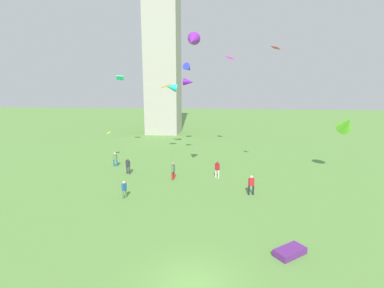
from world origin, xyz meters
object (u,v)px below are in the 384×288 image
at_px(kite_flying_1, 347,124).
at_px(kite_flying_7, 276,48).
at_px(kite_flying_8, 109,133).
at_px(person_4, 115,159).
at_px(kite_bundle_0, 290,252).
at_px(monument_obelisk, 162,2).
at_px(person_3, 128,165).
at_px(person_5, 217,168).
at_px(person_1, 173,170).
at_px(kite_flying_9, 166,86).
at_px(person_2, 251,184).
at_px(kite_flying_5, 171,87).
at_px(kite_flying_4, 189,82).
at_px(person_0, 124,189).
at_px(kite_flying_3, 193,40).
at_px(kite_flying_2, 120,78).
at_px(kite_flying_0, 188,68).
at_px(kite_flying_6, 230,58).

xyz_separation_m(kite_flying_1, kite_flying_7, (-8.12, -2.31, 7.46)).
bearing_deg(kite_flying_8, kite_flying_7, 54.31).
distance_m(person_4, kite_bundle_0, 24.10).
xyz_separation_m(monument_obelisk, kite_bundle_0, (16.82, -43.46, -25.86)).
relative_size(person_3, person_5, 0.98).
relative_size(person_1, kite_flying_9, 1.44).
distance_m(person_2, person_3, 13.93).
height_order(kite_flying_5, kite_flying_8, kite_flying_5).
xyz_separation_m(kite_flying_4, kite_flying_7, (9.33, -7.07, 3.03)).
height_order(kite_flying_8, kite_bundle_0, kite_flying_8).
distance_m(person_0, person_4, 10.86).
height_order(person_1, kite_flying_7, kite_flying_7).
bearing_deg(kite_flying_3, kite_flying_7, 32.38).
distance_m(kite_flying_2, kite_flying_4, 12.46).
relative_size(person_3, kite_flying_9, 1.42).
distance_m(person_1, person_3, 5.51).
bearing_deg(person_3, person_1, 17.10).
relative_size(kite_flying_4, kite_flying_5, 0.64).
xyz_separation_m(person_4, kite_flying_4, (8.58, 3.93, 9.22)).
bearing_deg(kite_flying_8, kite_flying_0, 109.05).
bearing_deg(kite_flying_5, person_5, 14.23).
xyz_separation_m(monument_obelisk, kite_flying_2, (-2.82, -16.95, -15.14)).
height_order(person_0, kite_flying_3, kite_flying_3).
distance_m(person_5, kite_flying_2, 22.01).
height_order(kite_flying_0, kite_flying_7, kite_flying_7).
xyz_separation_m(person_4, person_5, (12.55, -3.08, 0.06)).
bearing_deg(kite_flying_4, kite_flying_5, 38.25).
bearing_deg(person_5, kite_flying_6, -50.96).
xyz_separation_m(kite_flying_2, kite_flying_4, (11.07, -5.65, -0.72)).
relative_size(kite_flying_7, kite_flying_8, 1.13).
relative_size(person_1, kite_flying_0, 0.87).
height_order(person_5, kite_flying_6, kite_flying_6).
distance_m(kite_flying_1, kite_flying_5, 23.64).
distance_m(person_1, kite_flying_1, 18.96).
height_order(person_2, person_3, person_2).
distance_m(person_1, kite_flying_3, 12.95).
bearing_deg(kite_flying_7, person_5, 48.55).
bearing_deg(person_5, kite_flying_1, -126.30).
bearing_deg(kite_flying_1, kite_flying_0, 151.37).
bearing_deg(kite_flying_5, person_1, -4.49).
distance_m(person_4, person_5, 12.93).
bearing_deg(kite_flying_3, monument_obelisk, 110.08).
distance_m(monument_obelisk, person_5, 40.66).
relative_size(kite_flying_3, kite_flying_6, 1.38).
xyz_separation_m(kite_flying_0, kite_bundle_0, (9.50, -27.74, -12.14)).
bearing_deg(person_4, kite_bundle_0, -44.19).
bearing_deg(person_0, kite_flying_0, 16.18).
distance_m(person_5, kite_flying_7, 13.31).
xyz_separation_m(kite_flying_5, kite_flying_7, (12.73, -12.76, 3.61)).
relative_size(person_0, kite_bundle_0, 0.83).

